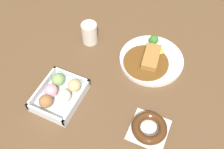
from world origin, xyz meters
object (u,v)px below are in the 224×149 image
donut_box (59,93)px  chocolate_ring_donut (149,128)px  curry_plate (151,59)px  coffee_mug (90,33)px

donut_box → chocolate_ring_donut: 0.33m
curry_plate → donut_box: (0.29, -0.24, 0.01)m
donut_box → chocolate_ring_donut: (-0.01, 0.33, -0.01)m
curry_plate → coffee_mug: (0.00, -0.27, 0.03)m
curry_plate → coffee_mug: bearing=-89.7°
chocolate_ring_donut → coffee_mug: coffee_mug is taller
donut_box → chocolate_ring_donut: bearing=92.4°
curry_plate → donut_box: bearing=-39.2°
chocolate_ring_donut → donut_box: bearing=-87.6°
chocolate_ring_donut → coffee_mug: bearing=-127.4°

